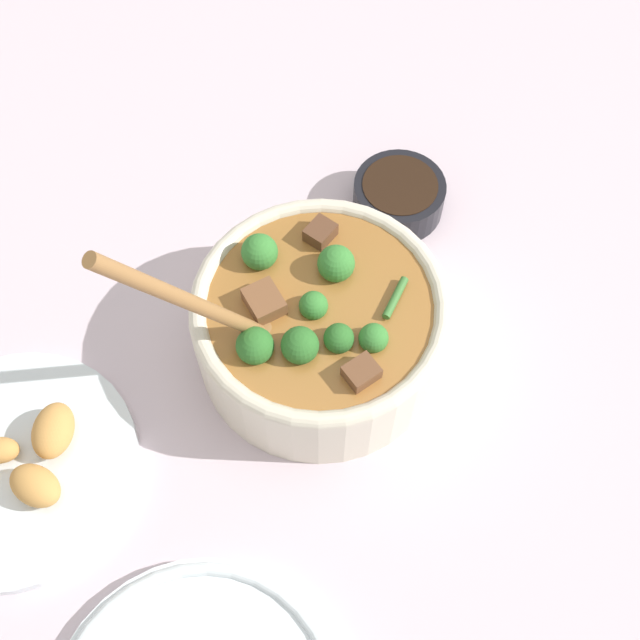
# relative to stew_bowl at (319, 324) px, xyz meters

# --- Properties ---
(ground_plane) EXTENTS (4.00, 4.00, 0.00)m
(ground_plane) POSITION_rel_stew_bowl_xyz_m (0.00, -0.00, -0.05)
(ground_plane) COLOR silver
(stew_bowl) EXTENTS (0.27, 0.22, 0.26)m
(stew_bowl) POSITION_rel_stew_bowl_xyz_m (0.00, 0.00, 0.00)
(stew_bowl) COLOR beige
(stew_bowl) RESTS_ON ground_plane
(condiment_bowl) EXTENTS (0.09, 0.09, 0.04)m
(condiment_bowl) POSITION_rel_stew_bowl_xyz_m (0.16, 0.09, -0.03)
(condiment_bowl) COLOR black
(condiment_bowl) RESTS_ON ground_plane
(food_plate) EXTENTS (0.21, 0.21, 0.04)m
(food_plate) POSITION_rel_stew_bowl_xyz_m (-0.28, 0.04, -0.04)
(food_plate) COLOR white
(food_plate) RESTS_ON ground_plane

